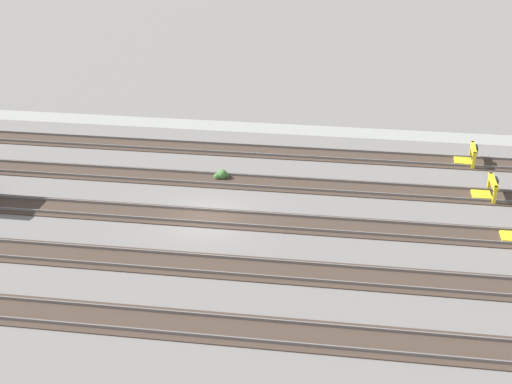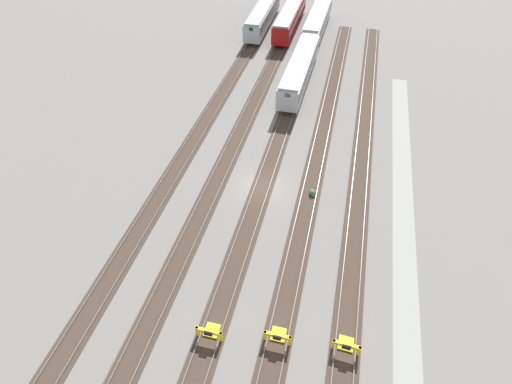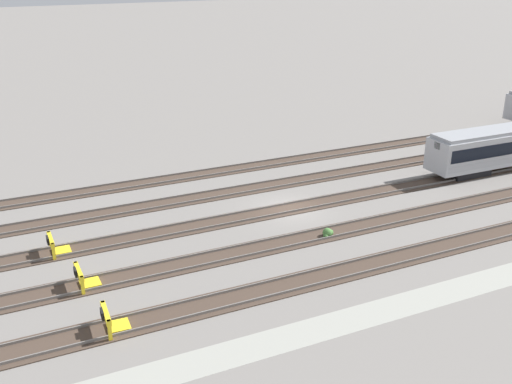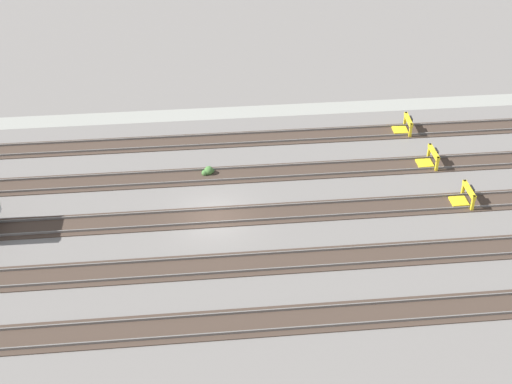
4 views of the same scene
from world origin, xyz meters
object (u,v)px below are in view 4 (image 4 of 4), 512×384
Objects in this scene: bumper_stop_nearest_track at (405,126)px; bumper_stop_middle_track at (464,196)px; weed_clump at (208,171)px; bumper_stop_near_inner_track at (430,158)px.

bumper_stop_nearest_track and bumper_stop_middle_track have the same top height.
bumper_stop_near_inner_track is at bearing 178.87° from weed_clump.
bumper_stop_middle_track is at bearing 162.86° from weed_clump.
bumper_stop_middle_track reaches higher than weed_clump.
bumper_stop_near_inner_track and bumper_stop_middle_track have the same top height.
bumper_stop_nearest_track is at bearing -163.51° from weed_clump.
bumper_stop_nearest_track reaches higher than weed_clump.
bumper_stop_near_inner_track reaches higher than weed_clump.
bumper_stop_nearest_track is at bearing -84.31° from bumper_stop_near_inner_track.
bumper_stop_near_inner_track is at bearing -79.75° from bumper_stop_middle_track.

